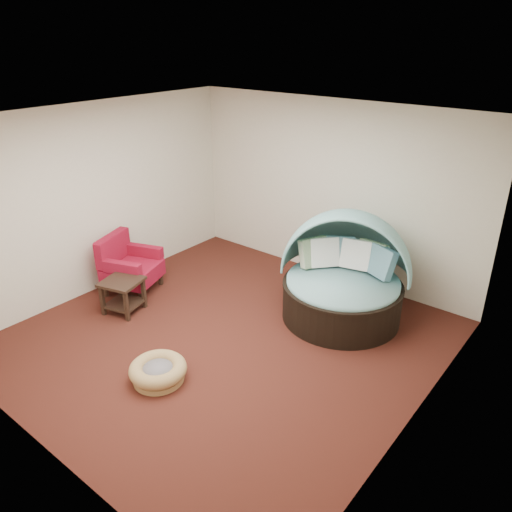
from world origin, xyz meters
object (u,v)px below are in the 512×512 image
Objects in this scene: side_table at (123,291)px; canopy_daybed at (345,270)px; pet_basket at (158,371)px; red_armchair at (129,266)px.

canopy_daybed is at bearing 37.19° from side_table.
canopy_daybed reaches higher than side_table.
side_table is (-2.47, -1.88, -0.38)m from canopy_daybed.
canopy_daybed is at bearing 70.76° from pet_basket.
canopy_daybed reaches higher than red_armchair.
pet_basket is 1.74m from side_table.
side_table is (0.45, -0.47, -0.09)m from red_armchair.
canopy_daybed is 3.13m from side_table.
red_armchair is 0.66m from side_table.
canopy_daybed is 2.83m from pet_basket.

